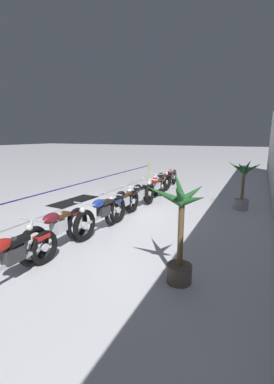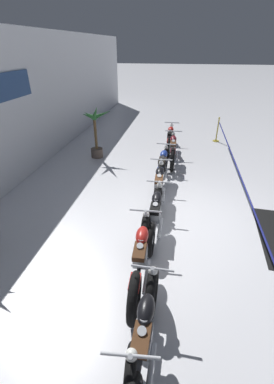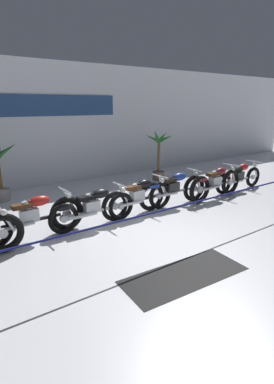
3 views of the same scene
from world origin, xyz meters
TOP-DOWN VIEW (x-y plane):
  - ground_plane at (0.00, 0.00)m, footprint 120.00×120.00m
  - back_wall at (0.00, 5.12)m, footprint 28.00×0.29m
  - motorcycle_red_2 at (-1.98, 0.73)m, footprint 2.38×0.62m
  - motorcycle_black_3 at (-0.59, 0.62)m, footprint 2.19×0.62m
  - motorcycle_black_4 at (0.73, 0.68)m, footprint 2.22×0.62m
  - motorcycle_blue_5 at (1.94, 0.69)m, footprint 2.34×0.62m
  - motorcycle_maroon_6 at (3.44, 0.46)m, footprint 2.27×0.62m
  - motorcycle_red_7 at (4.80, 0.63)m, footprint 2.26×0.62m
  - potted_palm_right_of_row at (3.49, 3.28)m, footprint 0.92×1.04m
  - stanchion_far_left at (-1.48, -1.33)m, footprint 12.24×0.28m
  - floor_banner at (-0.34, -2.15)m, footprint 2.25×1.01m

SIDE VIEW (x-z plane):
  - ground_plane at x=0.00m, z-range 0.00..0.00m
  - floor_banner at x=-0.34m, z-range 0.00..0.01m
  - motorcycle_red_7 at x=4.80m, z-range -0.01..0.92m
  - motorcycle_black_3 at x=-0.59m, z-range 0.00..0.93m
  - motorcycle_black_4 at x=0.73m, z-range 0.00..0.95m
  - motorcycle_red_2 at x=-1.98m, z-range -0.01..0.97m
  - motorcycle_blue_5 at x=1.94m, z-range 0.00..0.97m
  - motorcycle_maroon_6 at x=3.44m, z-range 0.00..0.98m
  - stanchion_far_left at x=-1.48m, z-range 0.23..1.28m
  - potted_palm_right_of_row at x=3.49m, z-range -0.06..1.92m
  - back_wall at x=0.00m, z-range 0.00..4.20m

